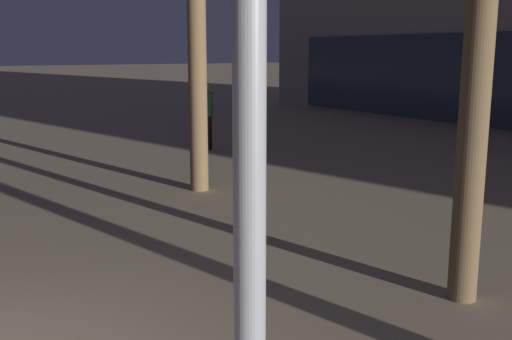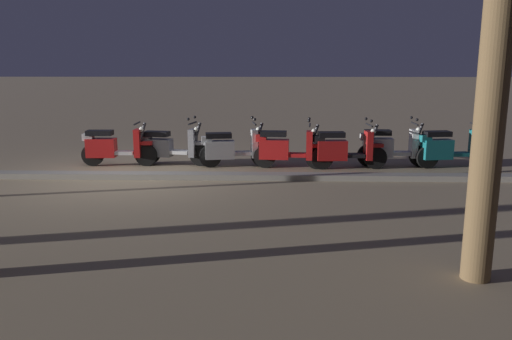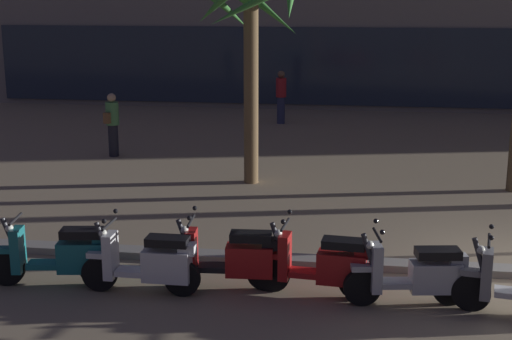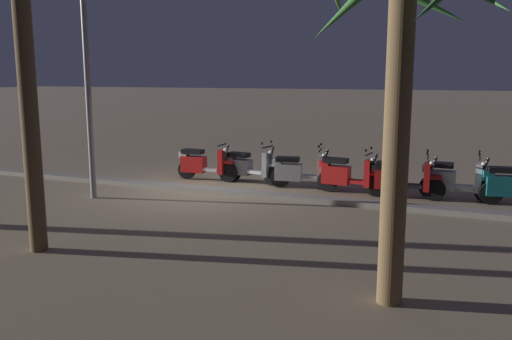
% 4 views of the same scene
% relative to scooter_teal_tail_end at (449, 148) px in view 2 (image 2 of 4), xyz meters
% --- Properties ---
extents(ground_plane, '(200.00, 200.00, 0.00)m').
position_rel_scooter_teal_tail_end_xyz_m(ground_plane, '(7.26, 1.31, -0.46)').
color(ground_plane, '#9E896B').
extents(curb_strip, '(60.00, 0.36, 0.12)m').
position_rel_scooter_teal_tail_end_xyz_m(curb_strip, '(7.26, 1.33, -0.40)').
color(curb_strip, gray).
rests_on(curb_strip, ground).
extents(scooter_teal_tail_end, '(1.84, 0.62, 1.04)m').
position_rel_scooter_teal_tail_end_xyz_m(scooter_teal_tail_end, '(0.00, 0.00, 0.00)').
color(scooter_teal_tail_end, black).
rests_on(scooter_teal_tail_end, ground).
extents(scooter_white_mid_rear, '(1.75, 0.56, 1.17)m').
position_rel_scooter_teal_tail_end_xyz_m(scooter_white_mid_rear, '(1.36, -0.13, 0.00)').
color(scooter_white_mid_rear, black).
rests_on(scooter_white_mid_rear, ground).
extents(scooter_red_gap_after_mid, '(1.77, 0.56, 1.17)m').
position_rel_scooter_teal_tail_end_xyz_m(scooter_red_gap_after_mid, '(2.48, 0.22, 0.00)').
color(scooter_red_gap_after_mid, black).
rests_on(scooter_red_gap_after_mid, ground).
extents(scooter_red_last_in_row, '(1.74, 0.56, 1.17)m').
position_rel_scooter_teal_tail_end_xyz_m(scooter_red_last_in_row, '(3.82, 0.15, 0.00)').
color(scooter_red_last_in_row, black).
rests_on(scooter_red_last_in_row, ground).
extents(scooter_silver_mid_front, '(1.74, 0.62, 1.17)m').
position_rel_scooter_teal_tail_end_xyz_m(scooter_silver_mid_front, '(5.09, 0.02, -0.02)').
color(scooter_silver_mid_front, black).
rests_on(scooter_silver_mid_front, ground).
extents(scooter_grey_far_back, '(1.80, 0.65, 1.17)m').
position_rel_scooter_teal_tail_end_xyz_m(scooter_grey_far_back, '(6.60, -0.20, -0.02)').
color(scooter_grey_far_back, black).
rests_on(scooter_grey_far_back, ground).
extents(scooter_red_second_in_line, '(1.80, 0.56, 1.04)m').
position_rel_scooter_teal_tail_end_xyz_m(scooter_red_second_in_line, '(7.91, -0.02, -0.01)').
color(scooter_red_second_in_line, black).
rests_on(scooter_red_second_in_line, ground).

